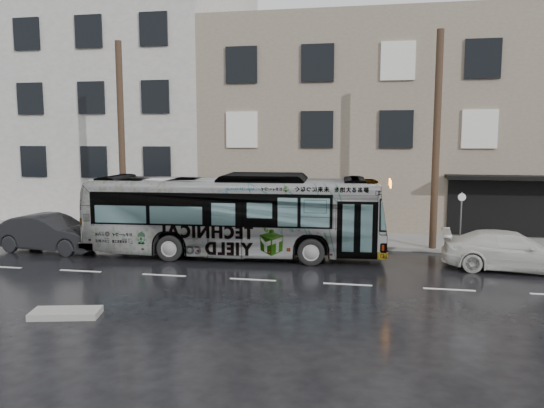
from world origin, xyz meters
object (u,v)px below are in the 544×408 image
at_px(sign_post, 461,221).
at_px(dark_sedan, 50,233).
at_px(white_sedan, 511,251).
at_px(bus, 234,215).
at_px(utility_pole_front, 436,141).
at_px(utility_pole_rear, 122,141).

bearing_deg(sign_post, dark_sedan, -170.29).
xyz_separation_m(sign_post, white_sedan, (1.35, -2.74, -0.65)).
distance_m(bus, white_sedan, 10.54).
relative_size(utility_pole_front, sign_post, 3.75).
distance_m(bus, dark_sedan, 8.00).
bearing_deg(sign_post, utility_pole_front, 180.00).
distance_m(utility_pole_front, sign_post, 3.48).
distance_m(white_sedan, dark_sedan, 18.41).
xyz_separation_m(sign_post, bus, (-9.13, -2.34, 0.33)).
height_order(bus, dark_sedan, bus).
xyz_separation_m(utility_pole_front, dark_sedan, (-15.96, -2.92, -3.87)).
bearing_deg(bus, utility_pole_front, -77.15).
xyz_separation_m(bus, white_sedan, (10.48, -0.40, -0.97)).
relative_size(bus, white_sedan, 2.48).
bearing_deg(dark_sedan, bus, -79.74).
xyz_separation_m(utility_pole_front, sign_post, (1.10, 0.00, -3.30)).
bearing_deg(dark_sedan, utility_pole_front, -73.56).
bearing_deg(sign_post, utility_pole_rear, 180.00).
bearing_deg(utility_pole_front, bus, -163.76).
height_order(sign_post, white_sedan, sign_post).
relative_size(bus, dark_sedan, 2.53).
xyz_separation_m(utility_pole_front, bus, (-8.03, -2.34, -2.97)).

